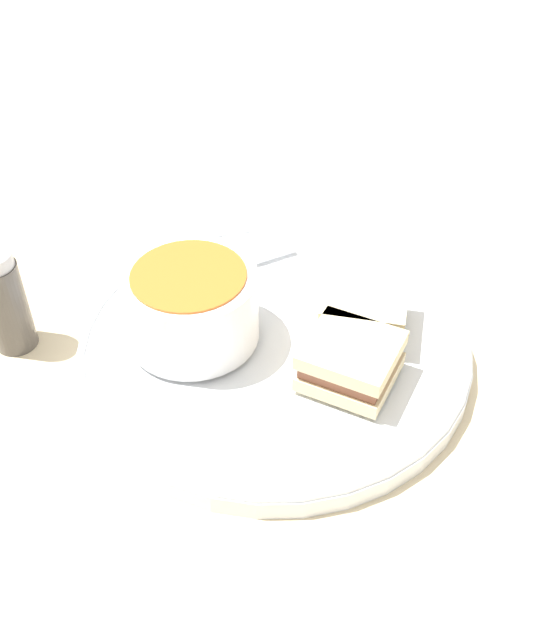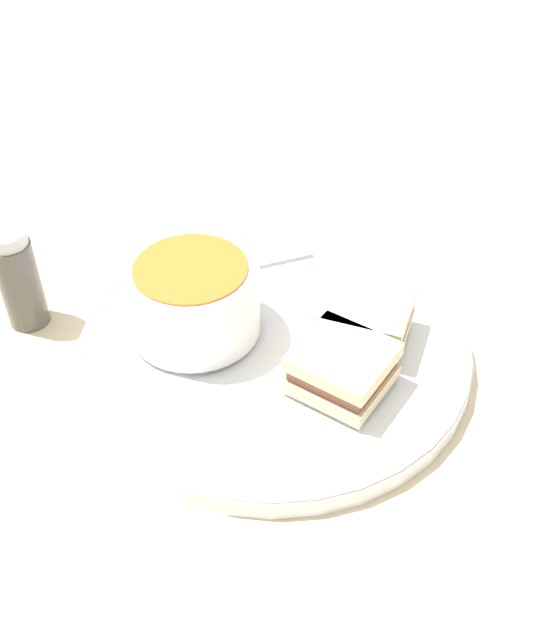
{
  "view_description": "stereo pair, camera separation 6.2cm",
  "coord_description": "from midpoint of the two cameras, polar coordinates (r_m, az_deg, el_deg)",
  "views": [
    {
      "loc": [
        -0.44,
        0.15,
        0.46
      ],
      "look_at": [
        0.0,
        0.0,
        0.04
      ],
      "focal_mm": 42.0,
      "sensor_mm": 36.0,
      "label": 1
    },
    {
      "loc": [
        -0.46,
        0.08,
        0.46
      ],
      "look_at": [
        0.0,
        0.0,
        0.04
      ],
      "focal_mm": 42.0,
      "sensor_mm": 36.0,
      "label": 2
    }
  ],
  "objects": [
    {
      "name": "sandwich_half_near",
      "position": [
        0.59,
        8.23,
        -3.75
      ],
      "size": [
        0.1,
        0.1,
        0.04
      ],
      "rotation": [
        0.0,
        0.0,
        3.94
      ],
      "color": "beige",
      "rests_on": "plate"
    },
    {
      "name": "menu_sheet",
      "position": [
        0.92,
        -4.61,
        11.91
      ],
      "size": [
        0.22,
        0.27,
        0.0
      ],
      "rotation": [
        0.0,
        0.0,
        0.15
      ],
      "color": "white",
      "rests_on": "ground_plane"
    },
    {
      "name": "spoon",
      "position": [
        0.7,
        -1.97,
        3.75
      ],
      "size": [
        0.03,
        0.13,
        0.01
      ],
      "rotation": [
        0.0,
        0.0,
        8.02
      ],
      "color": "silver",
      "rests_on": "plate"
    },
    {
      "name": "ground_plane",
      "position": [
        0.65,
        2.74,
        -2.74
      ],
      "size": [
        2.4,
        2.4,
        0.0
      ],
      "primitive_type": "plane",
      "color": "beige"
    },
    {
      "name": "salt_shaker",
      "position": [
        0.68,
        -16.46,
        2.89
      ],
      "size": [
        0.04,
        0.04,
        0.1
      ],
      "color": "#4C4742",
      "rests_on": "ground_plane"
    },
    {
      "name": "soup_bowl",
      "position": [
        0.62,
        -3.39,
        1.56
      ],
      "size": [
        0.11,
        0.11,
        0.07
      ],
      "color": "white",
      "rests_on": "plate"
    },
    {
      "name": "plate",
      "position": [
        0.64,
        2.78,
        -2.01
      ],
      "size": [
        0.33,
        0.33,
        0.02
      ],
      "color": "white",
      "rests_on": "ground_plane"
    },
    {
      "name": "sandwich_half_far",
      "position": [
        0.63,
        9.85,
        0.06
      ],
      "size": [
        0.09,
        0.09,
        0.04
      ],
      "rotation": [
        0.0,
        0.0,
        4.19
      ],
      "color": "beige",
      "rests_on": "plate"
    }
  ]
}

